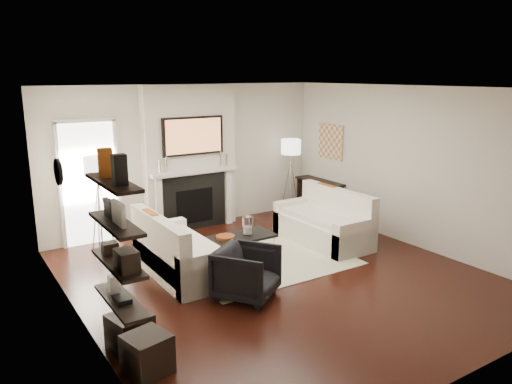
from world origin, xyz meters
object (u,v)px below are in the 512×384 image
armchair (247,270)px  ottoman_near (130,332)px  loveseat_left_base (182,261)px  lamp_right_shade (291,147)px  loveseat_right_base (322,231)px  coffee_table (240,237)px  lamp_left_shade (96,166)px

armchair → ottoman_near: bearing=158.3°
loveseat_left_base → lamp_right_shade: (3.19, 1.64, 1.24)m
lamp_right_shade → loveseat_right_base: bearing=-107.6°
armchair → lamp_right_shade: 4.10m
loveseat_left_base → armchair: size_ratio=2.39×
armchair → ottoman_near: (-1.73, -0.42, -0.18)m
coffee_table → lamp_left_shade: size_ratio=2.75×
loveseat_left_base → ottoman_near: (-1.33, -1.58, -0.01)m
loveseat_left_base → loveseat_right_base: 2.67m
loveseat_right_base → loveseat_left_base: bearing=179.8°
loveseat_right_base → ottoman_near: size_ratio=4.50×
coffee_table → lamp_right_shade: 2.95m
loveseat_right_base → coffee_table: bearing=-179.9°
loveseat_left_base → lamp_right_shade: lamp_right_shade is taller
loveseat_left_base → lamp_left_shade: (-0.71, 1.60, 1.24)m
ottoman_near → armchair: bearing=13.5°
ottoman_near → lamp_left_shade: bearing=79.0°
loveseat_left_base → loveseat_right_base: bearing=-0.2°
lamp_left_shade → ottoman_near: bearing=-101.0°
lamp_right_shade → ottoman_near: 5.69m
loveseat_left_base → coffee_table: bearing=-0.8°
ottoman_near → loveseat_right_base: bearing=21.5°
loveseat_left_base → armchair: (0.40, -1.17, 0.17)m
lamp_left_shade → ottoman_near: lamp_left_shade is taller
armchair → ottoman_near: size_ratio=1.89×
coffee_table → lamp_left_shade: 2.56m
loveseat_right_base → lamp_right_shade: (0.52, 1.65, 1.24)m
coffee_table → armchair: 1.30m
ottoman_near → lamp_right_shade: bearing=35.5°
loveseat_right_base → coffee_table: 1.70m
loveseat_left_base → coffee_table: same height
armchair → lamp_right_shade: (2.79, 2.81, 1.07)m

